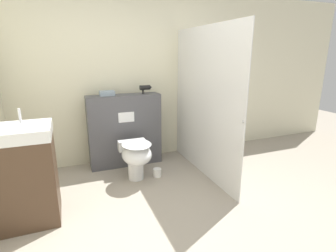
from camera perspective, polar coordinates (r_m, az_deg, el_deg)
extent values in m
plane|color=#9E9384|center=(2.71, 1.99, -20.75)|extent=(12.00, 12.00, 0.00)
cube|color=beige|center=(3.98, -8.69, 10.33)|extent=(8.00, 0.06, 2.50)
cube|color=#4C4C51|center=(3.86, -9.36, -0.95)|extent=(1.03, 0.27, 1.04)
cube|color=white|center=(3.67, -9.05, 1.90)|extent=(0.22, 0.01, 0.14)
cube|color=silver|center=(3.46, 7.87, 4.86)|extent=(0.01, 1.73, 1.93)
sphere|color=#B2B2B7|center=(2.79, 16.19, 0.94)|extent=(0.04, 0.04, 0.04)
cylinder|color=white|center=(3.49, -7.03, -8.72)|extent=(0.20, 0.20, 0.34)
ellipsoid|color=white|center=(3.35, -6.81, -6.17)|extent=(0.37, 0.44, 0.26)
ellipsoid|color=white|center=(3.30, -6.89, -3.94)|extent=(0.37, 0.44, 0.02)
cube|color=white|center=(3.57, -7.90, -4.08)|extent=(0.36, 0.12, 0.14)
cube|color=#473323|center=(2.90, -28.29, -10.32)|extent=(0.52, 0.50, 0.85)
cube|color=white|center=(2.74, -29.57, -1.18)|extent=(0.53, 0.51, 0.11)
cylinder|color=silver|center=(2.85, -29.56, 1.97)|extent=(0.02, 0.02, 0.14)
cylinder|color=black|center=(3.79, -5.05, 8.36)|extent=(0.15, 0.07, 0.07)
cone|color=black|center=(3.82, -3.76, 8.43)|extent=(0.03, 0.06, 0.06)
cylinder|color=black|center=(3.79, -5.47, 7.60)|extent=(0.03, 0.03, 0.08)
cube|color=#8C9EAD|center=(3.72, -13.13, 6.96)|extent=(0.20, 0.14, 0.06)
cylinder|color=white|center=(3.58, -2.36, -10.08)|extent=(0.11, 0.11, 0.11)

